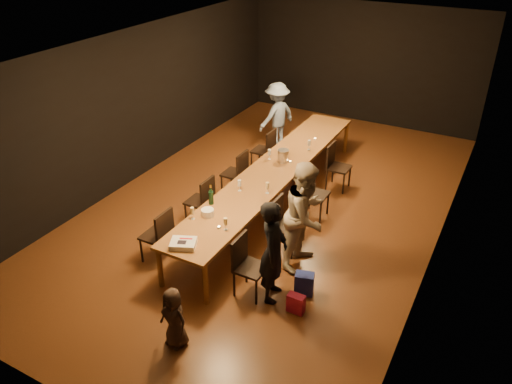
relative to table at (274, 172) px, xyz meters
The scene contains 30 objects.
ground 0.70m from the table, ahead, with size 10.00×10.00×0.00m, color #412110.
room_shell 1.38m from the table, ahead, with size 6.04×10.04×3.02m.
table is the anchor object (origin of this frame).
chair_right_0 2.56m from the table, 70.50° to the right, with size 0.42×0.42×0.93m, color black, non-canonical shape.
chair_right_1 1.49m from the table, 54.69° to the right, with size 0.42×0.42×0.93m, color black, non-canonical shape.
chair_right_2 0.88m from the table, ahead, with size 0.42×0.42×0.93m, color black, non-canonical shape.
chair_right_3 1.49m from the table, 54.69° to the left, with size 0.42×0.42×0.93m, color black, non-canonical shape.
chair_left_0 2.56m from the table, 109.50° to the right, with size 0.42×0.42×0.93m, color black, non-canonical shape.
chair_left_1 1.49m from the table, 125.31° to the right, with size 0.42×0.42×0.93m, color black, non-canonical shape.
chair_left_2 0.88m from the table, behind, with size 0.42×0.42×0.93m, color black, non-canonical shape.
chair_left_3 1.49m from the table, 125.31° to the left, with size 0.42×0.42×0.93m, color black, non-canonical shape.
woman_birthday 2.58m from the table, 63.50° to the right, with size 0.57×0.38×1.57m, color black.
woman_tan 1.84m from the table, 47.98° to the right, with size 0.85×0.66×1.75m, color #BEAA8E.
man_blue 2.72m from the table, 115.05° to the left, with size 0.99×0.57×1.53m, color #8BA8D7.
child 3.75m from the table, 82.84° to the right, with size 0.43×0.28×0.87m, color #3E2C23.
gift_bag_red 2.97m from the table, 57.05° to the right, with size 0.24×0.13×0.29m, color #D31F50.
gift_bag_blue 2.60m from the table, 53.06° to the right, with size 0.27×0.18×0.34m, color #2636A6.
birthday_cake 2.75m from the table, 91.11° to the right, with size 0.44×0.41×0.08m.
plate_stack 1.92m from the table, 95.73° to the right, with size 0.20×0.20×0.11m, color white.
champagne_bottle 1.63m from the table, 102.08° to the right, with size 0.08×0.08×0.34m, color black, non-canonical shape.
ice_bucket 0.42m from the table, 88.98° to the left, with size 0.22×0.22×0.24m, color #B2B2B7.
wineglass_0 2.13m from the table, 99.21° to the right, with size 0.06×0.06×0.21m, color beige, non-canonical shape.
wineglass_1 2.13m from the table, 82.94° to the right, with size 0.06×0.06×0.21m, color beige, non-canonical shape.
wineglass_2 1.01m from the table, 98.51° to the right, with size 0.06×0.06×0.21m, color silver, non-canonical shape.
wineglass_3 0.91m from the table, 70.25° to the right, with size 0.06×0.06×0.21m, color beige, non-canonical shape.
wineglass_4 0.45m from the table, 127.93° to the left, with size 0.06×0.06×0.21m, color silver, non-canonical shape.
wineglass_5 1.13m from the table, 78.00° to the left, with size 0.06×0.06×0.21m, color silver, non-canonical shape.
tealight_near 2.13m from the table, 85.96° to the right, with size 0.05×0.05×0.03m, color #B2B7B2.
tealight_mid 0.42m from the table, 69.08° to the left, with size 0.05×0.05×0.03m, color #B2B7B2.
tealight_far 1.62m from the table, 84.67° to the left, with size 0.05×0.05×0.03m, color #B2B7B2.
Camera 1 is at (3.59, -7.33, 4.91)m, focal length 35.00 mm.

